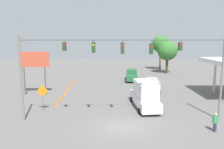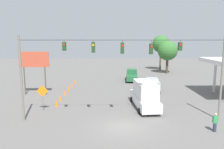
% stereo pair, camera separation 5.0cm
% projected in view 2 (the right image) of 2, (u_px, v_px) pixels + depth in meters
% --- Properties ---
extents(ground_plane, '(140.00, 140.00, 0.00)m').
position_uv_depth(ground_plane, '(123.00, 127.00, 19.48)').
color(ground_plane, '#605E5B').
extents(overhead_signal_span, '(19.11, 0.38, 8.12)m').
position_uv_depth(overhead_signal_span, '(122.00, 64.00, 20.31)').
color(overhead_signal_span, slate).
rests_on(overhead_signal_span, ground_plane).
extents(box_truck_white_crossing_near, '(2.74, 7.07, 3.05)m').
position_uv_depth(box_truck_white_crossing_near, '(145.00, 95.00, 24.78)').
color(box_truck_white_crossing_near, silver).
rests_on(box_truck_white_crossing_near, ground_plane).
extents(sedan_silver_oncoming_far, '(2.04, 3.87, 2.03)m').
position_uv_depth(sedan_silver_oncoming_far, '(152.00, 84.00, 32.62)').
color(sedan_silver_oncoming_far, '#A8AAB2').
rests_on(sedan_silver_oncoming_far, ground_plane).
extents(pickup_truck_green_oncoming_deep, '(2.60, 5.65, 2.12)m').
position_uv_depth(pickup_truck_green_oncoming_deep, '(132.00, 75.00, 41.24)').
color(pickup_truck_green_oncoming_deep, '#236038').
rests_on(pickup_truck_green_oncoming_deep, ground_plane).
extents(traffic_cone_nearest, '(0.35, 0.35, 0.74)m').
position_uv_depth(traffic_cone_nearest, '(57.00, 103.00, 25.44)').
color(traffic_cone_nearest, orange).
rests_on(traffic_cone_nearest, ground_plane).
extents(traffic_cone_second, '(0.35, 0.35, 0.74)m').
position_uv_depth(traffic_cone_second, '(60.00, 98.00, 27.82)').
color(traffic_cone_second, orange).
rests_on(traffic_cone_second, ground_plane).
extents(traffic_cone_third, '(0.35, 0.35, 0.74)m').
position_uv_depth(traffic_cone_third, '(65.00, 92.00, 30.64)').
color(traffic_cone_third, orange).
rests_on(traffic_cone_third, ground_plane).
extents(traffic_cone_fourth, '(0.35, 0.35, 0.74)m').
position_uv_depth(traffic_cone_fourth, '(69.00, 88.00, 33.22)').
color(traffic_cone_fourth, orange).
rests_on(traffic_cone_fourth, ground_plane).
extents(traffic_cone_fifth, '(0.35, 0.35, 0.74)m').
position_uv_depth(traffic_cone_fifth, '(72.00, 84.00, 35.97)').
color(traffic_cone_fifth, orange).
rests_on(traffic_cone_fifth, ground_plane).
extents(traffic_cone_farthest, '(0.35, 0.35, 0.74)m').
position_uv_depth(traffic_cone_farthest, '(75.00, 81.00, 38.50)').
color(traffic_cone_farthest, orange).
rests_on(traffic_cone_farthest, ground_plane).
extents(roadside_billboard, '(4.15, 0.16, 6.06)m').
position_uv_depth(roadside_billboard, '(34.00, 63.00, 30.20)').
color(roadside_billboard, '#4C473D').
rests_on(roadside_billboard, ground_plane).
extents(work_zone_sign, '(1.27, 0.06, 2.84)m').
position_uv_depth(work_zone_sign, '(43.00, 93.00, 23.64)').
color(work_zone_sign, slate).
rests_on(work_zone_sign, ground_plane).
extents(pedestrian, '(0.40, 0.28, 1.63)m').
position_uv_depth(pedestrian, '(215.00, 122.00, 18.39)').
color(pedestrian, '#2D334C').
rests_on(pedestrian, ground_plane).
extents(tree_horizon_left, '(4.46, 4.46, 7.43)m').
position_uv_depth(tree_horizon_left, '(168.00, 51.00, 49.26)').
color(tree_horizon_left, '#4C3823').
rests_on(tree_horizon_left, ground_plane).
extents(tree_horizon_right, '(4.29, 4.29, 8.71)m').
position_uv_depth(tree_horizon_right, '(161.00, 44.00, 54.44)').
color(tree_horizon_right, brown).
rests_on(tree_horizon_right, ground_plane).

